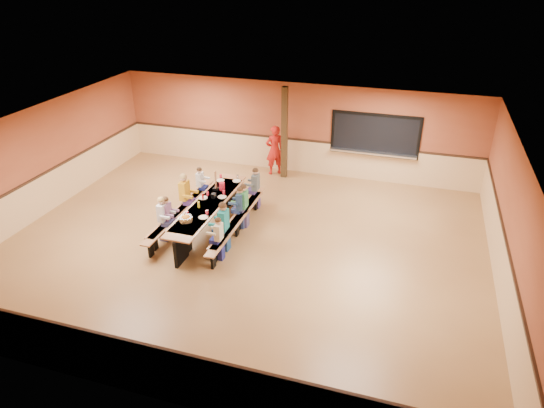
% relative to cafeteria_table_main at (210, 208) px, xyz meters
% --- Properties ---
extents(ground, '(12.00, 12.00, 0.00)m').
position_rel_cafeteria_table_main_xyz_m(ground, '(1.19, -0.65, -0.53)').
color(ground, brown).
rests_on(ground, ground).
extents(room_envelope, '(12.04, 10.04, 3.02)m').
position_rel_cafeteria_table_main_xyz_m(room_envelope, '(1.19, -0.65, 0.16)').
color(room_envelope, brown).
rests_on(room_envelope, ground).
extents(kitchen_pass_through, '(2.78, 0.28, 1.38)m').
position_rel_cafeteria_table_main_xyz_m(kitchen_pass_through, '(3.79, 4.31, 0.96)').
color(kitchen_pass_through, black).
rests_on(kitchen_pass_through, ground).
extents(structural_post, '(0.18, 0.18, 3.00)m').
position_rel_cafeteria_table_main_xyz_m(structural_post, '(0.99, 3.75, 0.97)').
color(structural_post, '#322210').
rests_on(structural_post, ground).
extents(cafeteria_table_main, '(1.91, 3.70, 0.74)m').
position_rel_cafeteria_table_main_xyz_m(cafeteria_table_main, '(0.00, 0.00, 0.00)').
color(cafeteria_table_main, '#9E643E').
rests_on(cafeteria_table_main, ground).
extents(cafeteria_table_second, '(1.91, 3.70, 0.74)m').
position_rel_cafeteria_table_main_xyz_m(cafeteria_table_second, '(0.06, -0.30, 0.00)').
color(cafeteria_table_second, '#9E643E').
rests_on(cafeteria_table_second, ground).
extents(seated_child_white_left, '(0.37, 0.30, 1.21)m').
position_rel_cafeteria_table_main_xyz_m(seated_child_white_left, '(-0.82, -1.06, 0.08)').
color(seated_child_white_left, silver).
rests_on(seated_child_white_left, ground).
extents(seated_adult_yellow, '(0.42, 0.34, 1.31)m').
position_rel_cafeteria_table_main_xyz_m(seated_adult_yellow, '(-0.82, 0.19, 0.13)').
color(seated_adult_yellow, orange).
rests_on(seated_adult_yellow, ground).
extents(seated_child_grey_left, '(0.32, 0.27, 1.12)m').
position_rel_cafeteria_table_main_xyz_m(seated_child_grey_left, '(-0.82, 1.17, 0.03)').
color(seated_child_grey_left, silver).
rests_on(seated_child_grey_left, ground).
extents(seated_child_teal_right, '(0.41, 0.33, 1.29)m').
position_rel_cafeteria_table_main_xyz_m(seated_child_teal_right, '(0.83, -1.03, 0.12)').
color(seated_child_teal_right, teal).
rests_on(seated_child_teal_right, ground).
extents(seated_child_navy_right, '(0.36, 0.29, 1.19)m').
position_rel_cafeteria_table_main_xyz_m(seated_child_navy_right, '(0.83, 0.14, 0.07)').
color(seated_child_navy_right, navy).
rests_on(seated_child_navy_right, ground).
extents(seated_child_char_right, '(0.37, 0.31, 1.22)m').
position_rel_cafeteria_table_main_xyz_m(seated_child_char_right, '(0.83, 1.37, 0.08)').
color(seated_child_char_right, '#4A5254').
rests_on(seated_child_char_right, ground).
extents(seated_child_purple_sec, '(0.35, 0.29, 1.17)m').
position_rel_cafeteria_table_main_xyz_m(seated_child_purple_sec, '(-0.77, -0.94, 0.06)').
color(seated_child_purple_sec, '#905D8C').
rests_on(seated_child_purple_sec, ground).
extents(seated_child_green_sec, '(0.38, 0.31, 1.23)m').
position_rel_cafeteria_table_main_xyz_m(seated_child_green_sec, '(0.88, 0.23, 0.09)').
color(seated_child_green_sec, '#35804A').
rests_on(seated_child_green_sec, ground).
extents(seated_child_tan_sec, '(0.32, 0.27, 1.12)m').
position_rel_cafeteria_table_main_xyz_m(seated_child_tan_sec, '(0.88, -1.46, 0.03)').
color(seated_child_tan_sec, beige).
rests_on(seated_child_tan_sec, ground).
extents(standing_woman, '(0.73, 0.68, 1.67)m').
position_rel_cafeteria_table_main_xyz_m(standing_woman, '(0.61, 3.90, 0.31)').
color(standing_woman, red).
rests_on(standing_woman, ground).
extents(punch_pitcher, '(0.16, 0.16, 0.22)m').
position_rel_cafeteria_table_main_xyz_m(punch_pitcher, '(0.06, 0.74, 0.32)').
color(punch_pitcher, red).
rests_on(punch_pitcher, cafeteria_table_main).
extents(chip_bowl, '(0.32, 0.32, 0.15)m').
position_rel_cafeteria_table_main_xyz_m(chip_bowl, '(-0.10, -1.20, 0.29)').
color(chip_bowl, orange).
rests_on(chip_bowl, cafeteria_table_main).
extents(napkin_dispenser, '(0.10, 0.14, 0.13)m').
position_rel_cafeteria_table_main_xyz_m(napkin_dispenser, '(0.04, 0.20, 0.28)').
color(napkin_dispenser, black).
rests_on(napkin_dispenser, cafeteria_table_main).
extents(condiment_mustard, '(0.06, 0.06, 0.17)m').
position_rel_cafeteria_table_main_xyz_m(condiment_mustard, '(-0.11, -0.44, 0.30)').
color(condiment_mustard, yellow).
rests_on(condiment_mustard, cafeteria_table_main).
extents(condiment_ketchup, '(0.06, 0.06, 0.17)m').
position_rel_cafeteria_table_main_xyz_m(condiment_ketchup, '(-0.21, 0.03, 0.30)').
color(condiment_ketchup, '#B2140F').
rests_on(condiment_ketchup, cafeteria_table_main).
extents(table_paddle, '(0.16, 0.16, 0.56)m').
position_rel_cafeteria_table_main_xyz_m(table_paddle, '(-0.10, 0.69, 0.35)').
color(table_paddle, black).
rests_on(table_paddle, cafeteria_table_main).
extents(place_settings, '(0.65, 3.30, 0.11)m').
position_rel_cafeteria_table_main_xyz_m(place_settings, '(0.00, 0.00, 0.27)').
color(place_settings, beige).
rests_on(place_settings, cafeteria_table_main).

